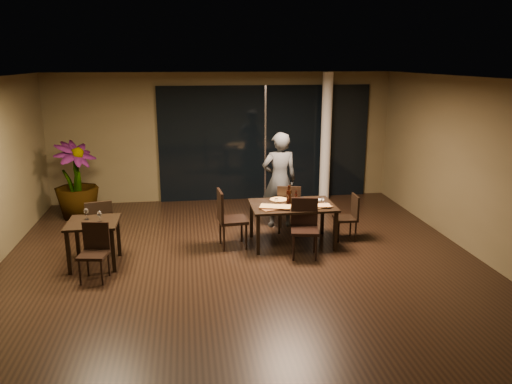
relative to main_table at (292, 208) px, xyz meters
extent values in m
plane|color=black|center=(-1.00, -0.80, -0.68)|extent=(8.00, 8.00, 0.00)
cube|color=brown|center=(-1.00, 3.25, 0.82)|extent=(8.00, 0.10, 3.00)
cube|color=brown|center=(-1.00, -4.85, 0.82)|extent=(8.00, 0.10, 3.00)
cube|color=brown|center=(3.05, -0.80, 0.82)|extent=(0.10, 8.00, 3.00)
cube|color=silver|center=(-1.00, -0.80, 2.34)|extent=(8.00, 8.00, 0.04)
cube|color=black|center=(0.00, 3.16, 0.67)|extent=(5.00, 0.06, 2.70)
cylinder|color=silver|center=(1.40, 2.85, 0.82)|extent=(0.24, 0.24, 3.00)
cube|color=black|center=(0.00, 0.00, 0.05)|extent=(1.50, 1.00, 0.04)
cube|color=black|center=(-0.69, -0.44, -0.32)|extent=(0.06, 0.06, 0.71)
cube|color=black|center=(0.69, -0.44, -0.32)|extent=(0.06, 0.06, 0.71)
cube|color=black|center=(-0.69, 0.44, -0.32)|extent=(0.06, 0.06, 0.71)
cube|color=black|center=(0.69, 0.44, -0.32)|extent=(0.06, 0.06, 0.71)
cube|color=black|center=(-3.40, -0.50, 0.05)|extent=(0.80, 0.80, 0.04)
cube|color=black|center=(-3.74, -0.84, -0.32)|extent=(0.06, 0.06, 0.71)
cube|color=black|center=(-3.06, -0.84, -0.32)|extent=(0.06, 0.06, 0.71)
cube|color=black|center=(-3.74, -0.16, -0.32)|extent=(0.06, 0.06, 0.71)
cube|color=black|center=(-3.06, -0.16, -0.32)|extent=(0.06, 0.06, 0.71)
cube|color=black|center=(0.09, 0.67, -0.22)|extent=(0.55, 0.55, 0.05)
cylinder|color=black|center=(0.32, 0.80, -0.45)|extent=(0.04, 0.04, 0.46)
cylinder|color=black|center=(-0.03, 0.90, -0.45)|extent=(0.04, 0.04, 0.46)
cylinder|color=black|center=(0.22, 0.44, -0.45)|extent=(0.04, 0.04, 0.46)
cylinder|color=black|center=(-0.14, 0.55, -0.45)|extent=(0.04, 0.04, 0.46)
cube|color=black|center=(0.03, 0.48, 0.03)|extent=(0.44, 0.16, 0.51)
cube|color=black|center=(0.08, -0.64, -0.21)|extent=(0.53, 0.53, 0.05)
cylinder|color=black|center=(-0.14, -0.79, -0.44)|extent=(0.04, 0.04, 0.47)
cylinder|color=black|center=(0.23, -0.86, -0.44)|extent=(0.04, 0.04, 0.47)
cylinder|color=black|center=(-0.07, -0.43, -0.44)|extent=(0.04, 0.04, 0.47)
cylinder|color=black|center=(0.30, -0.49, -0.44)|extent=(0.04, 0.04, 0.47)
cube|color=black|center=(0.12, -0.44, 0.05)|extent=(0.46, 0.12, 0.52)
cube|color=black|center=(-1.08, 0.00, -0.18)|extent=(0.53, 0.53, 0.06)
cylinder|color=black|center=(-0.86, -0.18, -0.43)|extent=(0.04, 0.04, 0.50)
cylinder|color=black|center=(-0.90, 0.22, -0.43)|extent=(0.04, 0.04, 0.50)
cylinder|color=black|center=(-1.26, -0.22, -0.43)|extent=(0.04, 0.04, 0.50)
cylinder|color=black|center=(-1.30, 0.18, -0.43)|extent=(0.04, 0.04, 0.50)
cube|color=black|center=(-1.30, -0.02, 0.10)|extent=(0.09, 0.49, 0.56)
cube|color=black|center=(1.03, 0.09, -0.27)|extent=(0.41, 0.41, 0.04)
cylinder|color=black|center=(0.87, 0.25, -0.47)|extent=(0.03, 0.03, 0.40)
cylinder|color=black|center=(0.87, -0.07, -0.47)|extent=(0.03, 0.03, 0.40)
cylinder|color=black|center=(1.20, 0.25, -0.47)|extent=(0.03, 0.03, 0.40)
cylinder|color=black|center=(1.19, -0.08, -0.47)|extent=(0.03, 0.03, 0.40)
cube|color=black|center=(1.21, 0.08, -0.05)|extent=(0.05, 0.40, 0.45)
cube|color=black|center=(-3.41, 0.11, -0.22)|extent=(0.54, 0.54, 0.05)
cylinder|color=black|center=(-3.28, 0.33, -0.45)|extent=(0.04, 0.04, 0.45)
cylinder|color=black|center=(-3.63, 0.24, -0.45)|extent=(0.04, 0.04, 0.45)
cylinder|color=black|center=(-3.19, -0.02, -0.45)|extent=(0.04, 0.04, 0.45)
cylinder|color=black|center=(-3.55, -0.11, -0.45)|extent=(0.04, 0.04, 0.45)
cube|color=black|center=(-3.37, -0.09, 0.03)|extent=(0.44, 0.15, 0.50)
cube|color=black|center=(-3.31, -1.12, -0.26)|extent=(0.47, 0.47, 0.05)
cylinder|color=black|center=(-3.50, -1.26, -0.47)|extent=(0.03, 0.03, 0.42)
cylinder|color=black|center=(-3.18, -1.31, -0.47)|extent=(0.03, 0.03, 0.42)
cylinder|color=black|center=(-3.45, -0.93, -0.47)|extent=(0.03, 0.03, 0.42)
cylinder|color=black|center=(-3.12, -0.99, -0.47)|extent=(0.03, 0.03, 0.42)
cube|color=black|center=(-3.28, -0.94, -0.03)|extent=(0.41, 0.10, 0.46)
imported|color=#303235|center=(-0.05, 1.02, 0.28)|extent=(0.67, 0.46, 1.92)
imported|color=#214818|center=(-4.19, 2.18, 0.14)|extent=(1.25, 1.25, 1.63)
cube|color=#4E2D19|center=(-0.35, -0.19, 0.08)|extent=(0.59, 0.43, 0.01)
cube|color=#422A15|center=(0.39, -0.24, 0.08)|extent=(0.60, 0.44, 0.01)
cylinder|color=#B93414|center=(-0.19, 0.31, 0.08)|extent=(0.32, 0.32, 0.01)
cylinder|color=white|center=(-0.27, 0.12, 0.12)|extent=(0.07, 0.07, 0.08)
cylinder|color=white|center=(0.22, 0.15, 0.12)|extent=(0.07, 0.07, 0.08)
cube|color=silver|center=(0.55, -0.10, 0.08)|extent=(0.20, 0.14, 0.01)
cube|color=white|center=(0.55, 0.21, 0.08)|extent=(0.20, 0.16, 0.01)
cube|color=white|center=(-3.37, -0.66, 0.08)|extent=(0.19, 0.13, 0.01)
camera|label=1|loc=(-1.86, -8.44, 2.62)|focal=35.00mm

